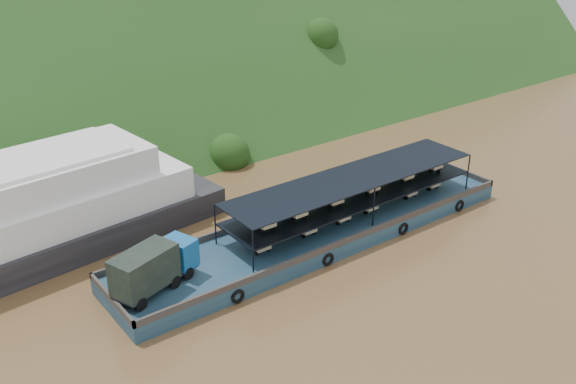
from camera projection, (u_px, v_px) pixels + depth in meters
ground at (330, 234)px, 52.45m from camera, size 160.00×160.00×0.00m
hillside at (139, 120)px, 78.48m from camera, size 140.00×39.60×39.60m
cargo_barge at (309, 231)px, 50.53m from camera, size 35.10×7.18×4.54m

